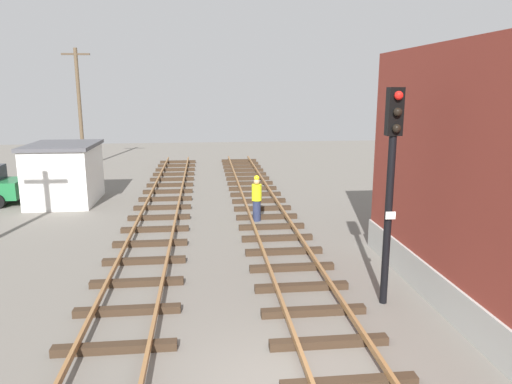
% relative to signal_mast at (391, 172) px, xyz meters
% --- Properties ---
extents(track_near_building, '(2.50, 55.33, 0.32)m').
position_rel_signal_mast_xyz_m(track_near_building, '(-1.88, -3.28, -3.19)').
color(track_near_building, '#38281C').
rests_on(track_near_building, ground).
extents(signal_mast, '(0.36, 0.40, 5.27)m').
position_rel_signal_mast_xyz_m(signal_mast, '(0.00, 0.00, 0.00)').
color(signal_mast, black).
rests_on(signal_mast, ground).
extents(control_hut, '(3.00, 3.80, 2.76)m').
position_rel_signal_mast_xyz_m(control_hut, '(-10.85, 11.97, -1.93)').
color(control_hut, silver).
rests_on(control_hut, ground).
extents(utility_pole_far, '(1.80, 0.24, 7.81)m').
position_rel_signal_mast_xyz_m(utility_pole_far, '(-12.53, 22.57, 0.78)').
color(utility_pole_far, brown).
rests_on(utility_pole_far, ground).
extents(track_worker_foreground, '(0.40, 0.40, 1.87)m').
position_rel_signal_mast_xyz_m(track_worker_foreground, '(-2.32, 7.85, -2.39)').
color(track_worker_foreground, '#262D4C').
rests_on(track_worker_foreground, ground).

